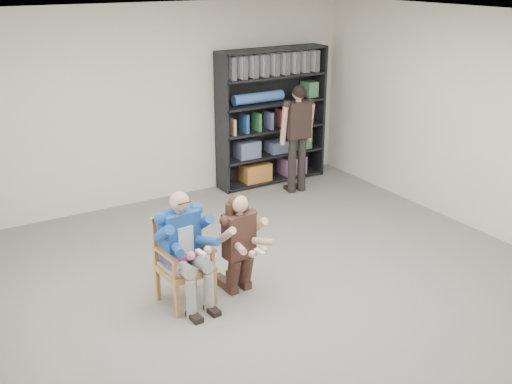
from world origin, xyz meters
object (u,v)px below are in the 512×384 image
bookshelf (272,117)px  armchair (185,261)px  kneeling_woman (241,245)px  seated_man (184,249)px  standing_man (298,140)px

bookshelf → armchair: bearing=-135.6°
kneeling_woman → bookshelf: (2.16, 2.80, 0.49)m
seated_man → standing_man: bearing=31.4°
armchair → kneeling_woman: kneeling_woman is taller
armchair → seated_man: 0.14m
seated_man → kneeling_woman: size_ratio=1.09×
armchair → kneeling_woman: (0.58, -0.12, 0.09)m
kneeling_woman → bookshelf: 3.57m
kneeling_woman → bookshelf: bookshelf is taller
standing_man → kneeling_woman: bearing=-131.4°
standing_man → seated_man: bearing=-139.5°
armchair → standing_man: bearing=31.4°
seated_man → kneeling_woman: bearing=-16.8°
armchair → bookshelf: (2.74, 2.68, 0.58)m
kneeling_woman → bookshelf: size_ratio=0.53×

